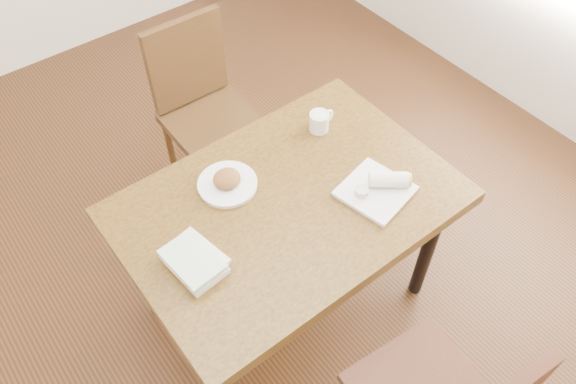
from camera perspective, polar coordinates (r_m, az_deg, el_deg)
ground at (r=2.73m, az=0.00°, el=-10.88°), size 4.00×5.00×0.01m
table at (r=2.16m, az=0.00°, el=-2.21°), size 1.24×0.86×0.75m
chair_far at (r=2.82m, az=-8.65°, el=8.99°), size 0.43×0.43×0.95m
plate_scone at (r=2.14m, az=-6.19°, el=0.99°), size 0.23×0.23×0.07m
coffee_mug at (r=2.33m, az=3.25°, el=7.22°), size 0.12×0.08×0.08m
plate_burrito at (r=2.14m, az=9.30°, el=0.47°), size 0.28×0.28×0.08m
book_stack at (r=1.94m, az=-9.50°, el=-6.86°), size 0.19×0.24×0.06m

